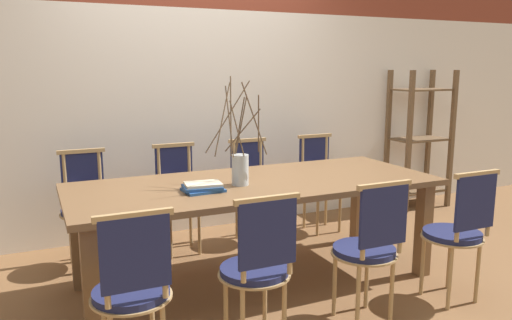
# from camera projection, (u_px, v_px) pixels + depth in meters

# --- Properties ---
(ground_plane) EXTENTS (16.00, 16.00, 0.00)m
(ground_plane) POSITION_uv_depth(u_px,v_px,m) (256.00, 281.00, 3.57)
(ground_plane) COLOR brown
(wall_rear) EXTENTS (12.00, 0.06, 3.20)m
(wall_rear) POSITION_uv_depth(u_px,v_px,m) (194.00, 56.00, 4.47)
(wall_rear) COLOR white
(wall_rear) RESTS_ON ground_plane
(dining_table) EXTENTS (2.52, 1.01, 0.73)m
(dining_table) POSITION_uv_depth(u_px,v_px,m) (256.00, 193.00, 3.45)
(dining_table) COLOR brown
(dining_table) RESTS_ON ground_plane
(chair_near_leftend) EXTENTS (0.39, 0.39, 0.89)m
(chair_near_leftend) POSITION_uv_depth(u_px,v_px,m) (133.00, 287.00, 2.34)
(chair_near_leftend) COLOR #1E234C
(chair_near_leftend) RESTS_ON ground_plane
(chair_near_left) EXTENTS (0.39, 0.39, 0.89)m
(chair_near_left) POSITION_uv_depth(u_px,v_px,m) (258.00, 265.00, 2.60)
(chair_near_left) COLOR #1E234C
(chair_near_left) RESTS_ON ground_plane
(chair_near_center) EXTENTS (0.39, 0.39, 0.89)m
(chair_near_center) POSITION_uv_depth(u_px,v_px,m) (369.00, 245.00, 2.89)
(chair_near_center) COLOR #1E234C
(chair_near_center) RESTS_ON ground_plane
(chair_near_right) EXTENTS (0.39, 0.39, 0.89)m
(chair_near_right) POSITION_uv_depth(u_px,v_px,m) (458.00, 229.00, 3.17)
(chair_near_right) COLOR #1E234C
(chair_near_right) RESTS_ON ground_plane
(chair_far_leftend) EXTENTS (0.39, 0.39, 0.89)m
(chair_far_leftend) POSITION_uv_depth(u_px,v_px,m) (86.00, 203.00, 3.79)
(chair_far_leftend) COLOR #1E234C
(chair_far_leftend) RESTS_ON ground_plane
(chair_far_left) EXTENTS (0.39, 0.39, 0.89)m
(chair_far_left) POSITION_uv_depth(u_px,v_px,m) (178.00, 193.00, 4.08)
(chair_far_left) COLOR #1E234C
(chair_far_left) RESTS_ON ground_plane
(chair_far_center) EXTENTS (0.39, 0.39, 0.89)m
(chair_far_center) POSITION_uv_depth(u_px,v_px,m) (252.00, 185.00, 4.35)
(chair_far_center) COLOR #1E234C
(chair_far_center) RESTS_ON ground_plane
(chair_far_right) EXTENTS (0.39, 0.39, 0.89)m
(chair_far_right) POSITION_uv_depth(u_px,v_px,m) (320.00, 178.00, 4.63)
(chair_far_right) COLOR #1E234C
(chair_far_right) RESTS_ON ground_plane
(vase_centerpiece) EXTENTS (0.37, 0.37, 0.72)m
(vase_centerpiece) POSITION_uv_depth(u_px,v_px,m) (240.00, 165.00, 3.31)
(vase_centerpiece) COLOR #B2BCC1
(vase_centerpiece) RESTS_ON dining_table
(book_stack) EXTENTS (0.26, 0.21, 0.05)m
(book_stack) POSITION_uv_depth(u_px,v_px,m) (203.00, 187.00, 3.16)
(book_stack) COLOR #234C8C
(book_stack) RESTS_ON dining_table
(shelving_rack) EXTENTS (0.63, 0.38, 1.48)m
(shelving_rack) POSITION_uv_depth(u_px,v_px,m) (419.00, 140.00, 5.39)
(shelving_rack) COLOR brown
(shelving_rack) RESTS_ON ground_plane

